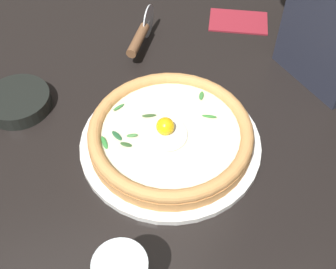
% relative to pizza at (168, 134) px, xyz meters
% --- Properties ---
extents(ground_plane, '(2.40, 2.40, 0.03)m').
position_rel_pizza_xyz_m(ground_plane, '(-0.02, 0.00, -0.05)').
color(ground_plane, black).
rests_on(ground_plane, ground).
extents(pizza_plate, '(0.33, 0.33, 0.01)m').
position_rel_pizza_xyz_m(pizza_plate, '(0.00, 0.00, -0.03)').
color(pizza_plate, white).
rests_on(pizza_plate, ground).
extents(pizza, '(0.30, 0.30, 0.06)m').
position_rel_pizza_xyz_m(pizza, '(0.00, 0.00, 0.00)').
color(pizza, '#D5904E').
rests_on(pizza, pizza_plate).
extents(side_bowl, '(0.13, 0.13, 0.03)m').
position_rel_pizza_xyz_m(side_bowl, '(-0.17, -0.26, -0.02)').
color(side_bowl, black).
rests_on(side_bowl, ground).
extents(pizza_cutter, '(0.14, 0.09, 0.08)m').
position_rel_pizza_xyz_m(pizza_cutter, '(-0.29, 0.02, 0.00)').
color(pizza_cutter, silver).
rests_on(pizza_cutter, ground).
extents(folded_napkin, '(0.14, 0.16, 0.01)m').
position_rel_pizza_xyz_m(folded_napkin, '(-0.33, 0.26, -0.03)').
color(folded_napkin, maroon).
rests_on(folded_napkin, ground).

